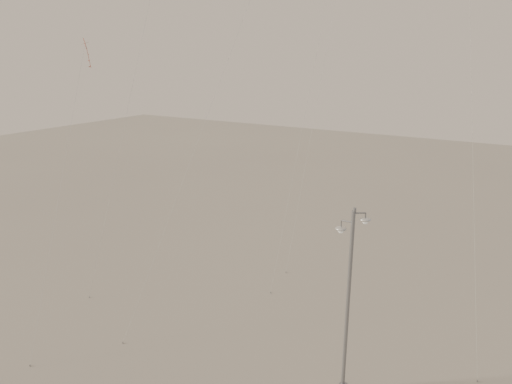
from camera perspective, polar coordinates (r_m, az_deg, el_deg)
The scene contains 5 objects.
ground at distance 28.63m, azimuth -6.90°, elevation -18.40°, with size 160.00×160.00×0.00m, color gray.
street_lamp at distance 24.09m, azimuth 10.51°, elevation -11.73°, with size 1.54×0.78×9.38m.
kite_1 at distance 34.40m, azimuth -1.87°, elevation 18.01°, with size 1.16×14.61×22.20m.
kite_3 at distance 31.03m, azimuth -20.25°, elevation 7.66°, with size 3.02×8.11×16.80m.
kite_4 at distance 26.94m, azimuth 23.25°, elevation 16.05°, with size 3.45×3.42×21.42m.
Camera 1 is at (15.02, -18.39, 15.99)m, focal length 35.00 mm.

